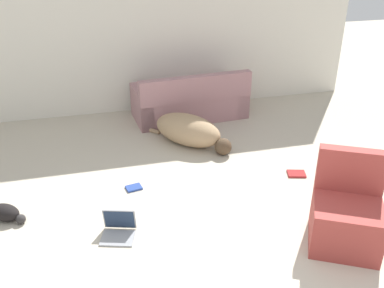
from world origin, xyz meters
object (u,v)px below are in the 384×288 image
at_px(couch, 190,102).
at_px(dog, 189,131).
at_px(cat, 6,213).
at_px(book_blue, 134,188).
at_px(laptop_open, 119,227).
at_px(side_chair, 346,216).
at_px(book_red, 296,174).

distance_m(couch, dog, 0.95).
distance_m(cat, book_blue, 1.38).
relative_size(laptop_open, book_blue, 1.96).
bearing_deg(side_chair, book_red, 111.50).
bearing_deg(book_red, couch, 112.10).
distance_m(dog, book_red, 1.58).
height_order(dog, laptop_open, dog).
bearing_deg(book_blue, couch, 58.51).
relative_size(book_blue, side_chair, 0.22).
bearing_deg(laptop_open, book_blue, 89.56).
distance_m(book_red, side_chair, 1.29).
xyz_separation_m(book_blue, side_chair, (1.84, -1.42, 0.29)).
height_order(book_red, side_chair, side_chair).
height_order(couch, cat, couch).
bearing_deg(side_chair, cat, -171.78).
relative_size(cat, laptop_open, 1.14).
distance_m(cat, book_red, 3.34).
relative_size(book_red, book_blue, 1.26).
relative_size(couch, book_blue, 8.96).
bearing_deg(laptop_open, couch, 79.30).
xyz_separation_m(dog, side_chair, (0.93, -2.38, 0.10)).
xyz_separation_m(dog, book_red, (1.08, -1.13, -0.19)).
bearing_deg(book_blue, side_chair, -37.82).
distance_m(laptop_open, book_red, 2.31).
distance_m(dog, cat, 2.57).
height_order(cat, side_chair, side_chair).
relative_size(couch, laptop_open, 4.57).
bearing_deg(cat, book_red, 35.16).
xyz_separation_m(couch, book_red, (0.83, -2.05, -0.24)).
bearing_deg(side_chair, dog, 139.59).
relative_size(dog, book_blue, 5.94).
xyz_separation_m(book_red, book_blue, (-1.98, 0.18, 0.00)).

